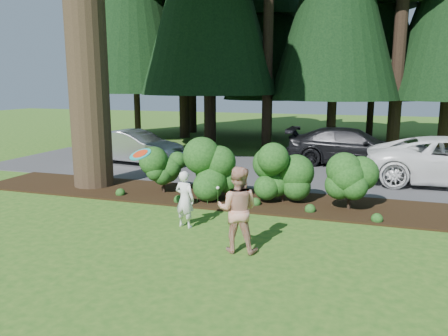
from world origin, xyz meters
name	(u,v)px	position (x,y,z in m)	size (l,w,h in m)	color
ground	(183,235)	(0.00, 0.00, 0.00)	(80.00, 80.00, 0.00)	#265718
mulch_bed	(227,198)	(0.00, 3.25, 0.03)	(16.00, 2.50, 0.05)	black
driveway	(261,171)	(0.00, 7.50, 0.01)	(22.00, 6.00, 0.03)	#38383A
shrub_row	(252,174)	(0.77, 3.14, 0.81)	(6.53, 1.60, 1.61)	#153C12
lily_cluster	(207,188)	(-0.30, 2.40, 0.50)	(0.69, 0.09, 0.57)	#153C12
car_silver_wagon	(134,147)	(-5.39, 7.43, 0.71)	(1.45, 4.15, 1.37)	#B0B0B4
car_dark_suv	(351,147)	(3.17, 9.80, 0.78)	(2.09, 5.15, 1.49)	black
child	(185,199)	(-0.16, 0.53, 0.67)	(0.49, 0.32, 1.34)	white
adult	(238,209)	(1.41, -0.51, 0.86)	(0.84, 0.65, 1.72)	#B84118
frisbee	(140,154)	(-1.31, 0.59, 1.65)	(0.56, 0.50, 0.30)	teal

